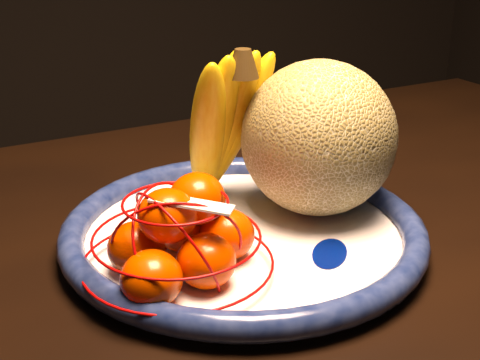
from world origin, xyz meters
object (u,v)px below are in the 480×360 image
object	(u,v)px
dining_table	(271,285)
cantaloupe	(318,138)
banana_bunch	(221,120)
mandarin_bag	(181,239)
fruit_bowl	(243,232)

from	to	relation	value
dining_table	cantaloupe	size ratio (longest dim) A/B	8.84
dining_table	banana_bunch	world-z (taller)	banana_bunch
banana_bunch	mandarin_bag	distance (m)	0.17
fruit_bowl	dining_table	bearing A→B (deg)	31.53
dining_table	mandarin_bag	distance (m)	0.19
cantaloupe	dining_table	bearing A→B (deg)	178.75
dining_table	fruit_bowl	distance (m)	0.10
dining_table	banana_bunch	xyz separation A→B (m)	(-0.04, 0.05, 0.19)
dining_table	cantaloupe	bearing A→B (deg)	-9.22
mandarin_bag	dining_table	bearing A→B (deg)	33.13
fruit_bowl	mandarin_bag	size ratio (longest dim) A/B	1.61
dining_table	banana_bunch	size ratio (longest dim) A/B	7.58
fruit_bowl	cantaloupe	size ratio (longest dim) A/B	2.25
fruit_bowl	cantaloupe	world-z (taller)	cantaloupe
fruit_bowl	banana_bunch	size ratio (longest dim) A/B	1.93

